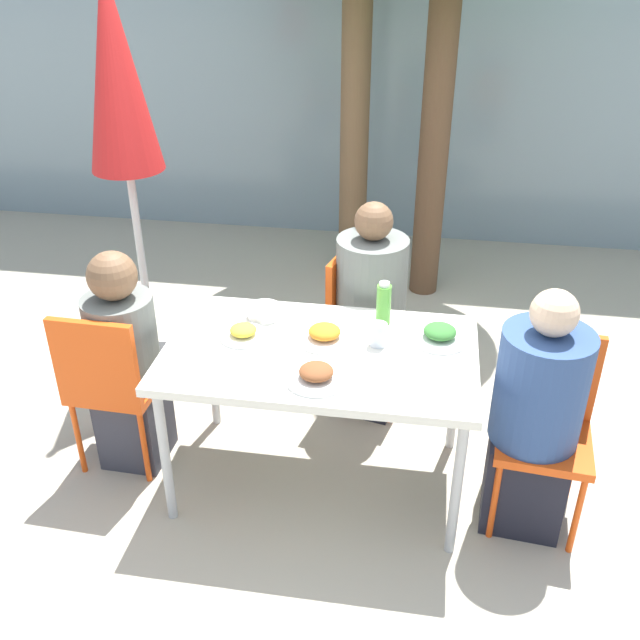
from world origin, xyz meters
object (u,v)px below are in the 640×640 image
at_px(chair_right, 546,415).
at_px(chair_far, 359,316).
at_px(closed_umbrella, 118,87).
at_px(drinking_cup, 378,334).
at_px(chair_left, 110,378).
at_px(salad_bowl, 264,312).
at_px(person_far, 370,316).
at_px(person_right, 534,421).
at_px(person_left, 127,366).
at_px(bottle, 384,304).

distance_m(chair_right, chair_far, 1.17).
distance_m(closed_umbrella, drinking_cup, 1.82).
distance_m(chair_left, chair_far, 1.33).
bearing_deg(salad_bowl, person_far, 41.72).
bearing_deg(chair_left, closed_umbrella, 102.82).
bearing_deg(salad_bowl, closed_umbrella, 144.89).
height_order(person_right, person_far, person_far).
distance_m(person_left, person_far, 1.27).
bearing_deg(chair_right, bottle, -16.10).
height_order(person_left, chair_right, person_left).
height_order(person_left, salad_bowl, person_left).
xyz_separation_m(chair_far, person_far, (0.07, -0.07, 0.04)).
relative_size(chair_right, chair_far, 1.00).
bearing_deg(salad_bowl, chair_left, -156.55).
distance_m(person_far, bottle, 0.49).
distance_m(chair_left, chair_right, 1.98).
height_order(chair_far, person_far, person_far).
relative_size(person_left, bottle, 5.32).
distance_m(bottle, salad_bowl, 0.56).
xyz_separation_m(bottle, salad_bowl, (-0.56, -0.03, -0.07)).
xyz_separation_m(person_right, chair_far, (-0.84, 0.82, -0.02)).
bearing_deg(salad_bowl, person_right, -15.12).
height_order(chair_far, bottle, bottle).
height_order(chair_right, drinking_cup, chair_right).
bearing_deg(salad_bowl, chair_far, 50.34).
bearing_deg(bottle, person_right, -28.17).
relative_size(person_right, chair_far, 1.32).
xyz_separation_m(person_left, person_far, (1.10, 0.63, 0.02)).
bearing_deg(person_far, salad_bowl, -34.72).
height_order(closed_umbrella, salad_bowl, closed_umbrella).
relative_size(chair_right, salad_bowl, 5.53).
distance_m(chair_left, drinking_cup, 1.27).
bearing_deg(chair_far, chair_right, 63.91).
xyz_separation_m(chair_right, drinking_cup, (-0.75, 0.10, 0.28)).
bearing_deg(chair_far, chair_left, -40.69).
relative_size(chair_left, drinking_cup, 8.30).
relative_size(chair_left, person_left, 0.78).
height_order(person_far, bottle, person_far).
height_order(person_left, chair_far, person_left).
bearing_deg(person_right, chair_right, -122.00).
xyz_separation_m(person_far, closed_umbrella, (-1.32, 0.18, 1.10)).
height_order(chair_right, bottle, bottle).
height_order(chair_left, chair_right, same).
xyz_separation_m(person_right, salad_bowl, (-1.24, 0.34, 0.24)).
bearing_deg(salad_bowl, chair_right, -11.34).
bearing_deg(salad_bowl, bottle, 3.14).
bearing_deg(chair_left, drinking_cup, 7.90).
relative_size(closed_umbrella, drinking_cup, 21.31).
relative_size(person_left, chair_far, 1.29).
bearing_deg(drinking_cup, person_far, 98.42).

